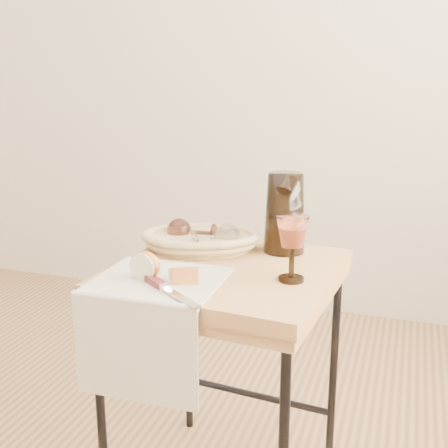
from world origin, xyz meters
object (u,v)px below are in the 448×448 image
at_px(goblet_lying_a, 194,232).
at_px(goblet_lying_b, 213,237).
at_px(pitcher, 285,213).
at_px(apple_half, 147,265).
at_px(side_table, 226,385).
at_px(wine_goblet, 292,248).
at_px(tea_towel, 158,280).
at_px(bread_basket, 201,242).
at_px(table_knife, 168,288).

distance_m(goblet_lying_a, goblet_lying_b, 0.08).
bearing_deg(pitcher, apple_half, -114.30).
bearing_deg(side_table, goblet_lying_a, 138.87).
bearing_deg(wine_goblet, side_table, 164.03).
bearing_deg(apple_half, side_table, 54.37).
bearing_deg(tea_towel, side_table, 52.04).
distance_m(wine_goblet, apple_half, 0.36).
height_order(tea_towel, goblet_lying_b, goblet_lying_b).
xyz_separation_m(bread_basket, pitcher, (0.23, 0.07, 0.09)).
relative_size(side_table, bread_basket, 2.33).
bearing_deg(wine_goblet, apple_half, -161.77).
xyz_separation_m(wine_goblet, table_knife, (-0.25, -0.18, -0.07)).
distance_m(pitcher, apple_half, 0.44).
height_order(goblet_lying_a, goblet_lying_b, goblet_lying_a).
distance_m(side_table, goblet_lying_b, 0.42).
bearing_deg(apple_half, goblet_lying_b, 79.12).
relative_size(tea_towel, apple_half, 4.12).
bearing_deg(apple_half, wine_goblet, 25.36).
xyz_separation_m(side_table, goblet_lying_b, (-0.07, 0.09, 0.40)).
bearing_deg(tea_towel, table_knife, -52.18).
relative_size(goblet_lying_a, apple_half, 1.60).
distance_m(bread_basket, pitcher, 0.25).
distance_m(tea_towel, goblet_lying_a, 0.29).
height_order(goblet_lying_b, apple_half, goblet_lying_b).
distance_m(goblet_lying_b, apple_half, 0.27).
bearing_deg(bread_basket, pitcher, -0.22).
height_order(goblet_lying_b, table_knife, goblet_lying_b).
xyz_separation_m(tea_towel, pitcher, (0.24, 0.34, 0.11)).
height_order(goblet_lying_b, wine_goblet, wine_goblet).
bearing_deg(goblet_lying_a, bread_basket, 151.21).
bearing_deg(tea_towel, apple_half, -178.76).
distance_m(tea_towel, table_knife, 0.09).
relative_size(side_table, apple_half, 9.45).
bearing_deg(table_knife, goblet_lying_b, 126.00).
distance_m(tea_towel, bread_basket, 0.27).
xyz_separation_m(tea_towel, goblet_lying_a, (-0.02, 0.28, 0.05)).
xyz_separation_m(bread_basket, apple_half, (-0.04, -0.27, 0.01)).
distance_m(side_table, table_knife, 0.44).
height_order(tea_towel, pitcher, pitcher).
bearing_deg(wine_goblet, table_knife, -144.27).
bearing_deg(bread_basket, tea_towel, -108.34).
bearing_deg(goblet_lying_b, bread_basket, 114.00).
xyz_separation_m(tea_towel, apple_half, (-0.03, -0.00, 0.04)).
distance_m(side_table, tea_towel, 0.41).
relative_size(goblet_lying_a, table_knife, 0.53).
bearing_deg(tea_towel, bread_basket, 86.99).
relative_size(bread_basket, apple_half, 4.05).
height_order(side_table, bread_basket, bread_basket).
relative_size(bread_basket, table_knife, 1.33).
bearing_deg(pitcher, wine_goblet, -59.00).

